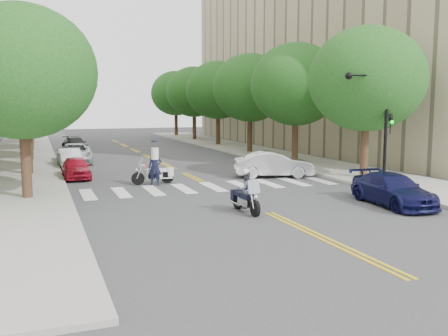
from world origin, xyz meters
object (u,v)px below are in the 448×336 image
convertible (274,164)px  sedan_blue (393,190)px  motorcycle_police (245,193)px  officer_standing (155,167)px  motorcycle_parked (156,174)px

convertible → sedan_blue: 9.06m
motorcycle_police → convertible: (5.23, 8.09, -0.03)m
motorcycle_police → officer_standing: size_ratio=1.13×
motorcycle_police → convertible: motorcycle_police is taller
convertible → motorcycle_police: bearing=163.7°
motorcycle_parked → officer_standing: officer_standing is taller
motorcycle_police → motorcycle_parked: size_ratio=0.94×
officer_standing → convertible: bearing=21.8°
motorcycle_police → motorcycle_parked: (-1.66, 8.10, -0.26)m
motorcycle_parked → officer_standing: size_ratio=1.20×
officer_standing → sedan_blue: size_ratio=0.42×
motorcycle_parked → sedan_blue: motorcycle_parked is taller
motorcycle_police → sedan_blue: bearing=168.4°
motorcycle_parked → convertible: 6.89m
convertible → sedan_blue: convertible is taller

